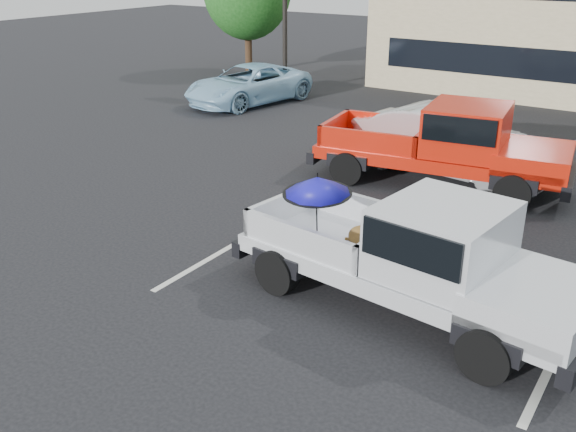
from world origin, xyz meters
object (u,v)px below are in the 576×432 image
object	(u,v)px
silver_pickup	(426,253)
silver_sedan	(453,143)
red_pickup	(458,143)
blue_suv	(248,84)

from	to	relation	value
silver_pickup	silver_sedan	size ratio (longest dim) A/B	1.17
silver_pickup	red_pickup	distance (m)	6.17
silver_sedan	blue_suv	size ratio (longest dim) A/B	1.01
red_pickup	blue_suv	xyz separation A→B (m)	(-9.51, 4.58, -0.39)
silver_pickup	red_pickup	size ratio (longest dim) A/B	0.94
red_pickup	silver_sedan	bearing A→B (deg)	107.90
red_pickup	silver_sedan	size ratio (longest dim) A/B	1.24
red_pickup	blue_suv	distance (m)	10.56
silver_sedan	blue_suv	xyz separation A→B (m)	(-9.12, 3.77, -0.14)
red_pickup	silver_pickup	bearing A→B (deg)	-82.47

